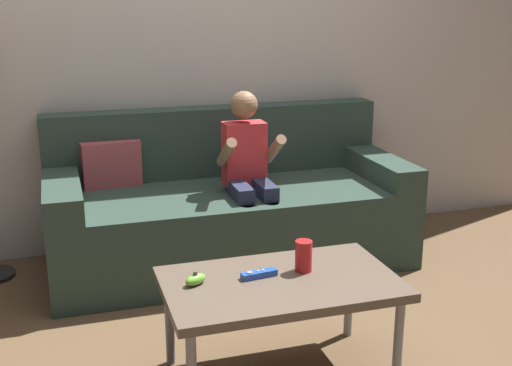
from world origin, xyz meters
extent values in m
plane|color=brown|center=(0.00, 0.00, 0.00)|extent=(9.83, 9.83, 0.00)
cube|color=beige|center=(0.00, 1.44, 1.25)|extent=(4.91, 0.05, 2.50)
cube|color=#2D4238|center=(0.10, 1.00, 0.21)|extent=(1.91, 0.80, 0.43)
cube|color=#2D4238|center=(0.10, 1.32, 0.62)|extent=(1.91, 0.16, 0.39)
cube|color=#2D4238|center=(-0.77, 1.00, 0.49)|extent=(0.18, 0.80, 0.13)
cube|color=#2D4238|center=(0.96, 1.00, 0.49)|extent=(0.18, 0.80, 0.13)
cube|color=#B24C51|center=(-0.50, 1.24, 0.55)|extent=(0.33, 0.16, 0.25)
cylinder|color=#282D47|center=(0.10, 0.69, 0.21)|extent=(0.07, 0.07, 0.43)
cylinder|color=#282D47|center=(0.23, 0.69, 0.21)|extent=(0.07, 0.07, 0.43)
cube|color=#282D47|center=(0.10, 0.82, 0.46)|extent=(0.08, 0.27, 0.08)
cube|color=#282D47|center=(0.23, 0.82, 0.46)|extent=(0.08, 0.27, 0.08)
cube|color=red|center=(0.17, 0.96, 0.63)|extent=(0.22, 0.13, 0.33)
cylinder|color=#936B4C|center=(0.04, 0.84, 0.67)|extent=(0.05, 0.24, 0.19)
cylinder|color=#936B4C|center=(0.29, 0.84, 0.67)|extent=(0.05, 0.24, 0.19)
sphere|color=#936B4C|center=(0.17, 0.96, 0.88)|extent=(0.14, 0.14, 0.14)
cube|color=brown|center=(-0.02, -0.14, 0.39)|extent=(0.88, 0.53, 0.04)
cylinder|color=gray|center=(0.37, -0.35, 0.18)|extent=(0.04, 0.04, 0.37)
cylinder|color=gray|center=(-0.40, 0.07, 0.18)|extent=(0.04, 0.04, 0.37)
cylinder|color=gray|center=(0.37, 0.07, 0.18)|extent=(0.04, 0.04, 0.37)
cube|color=blue|center=(-0.08, -0.09, 0.42)|extent=(0.14, 0.05, 0.02)
cylinder|color=#99999E|center=(-0.12, -0.10, 0.43)|extent=(0.02, 0.02, 0.00)
cylinder|color=silver|center=(-0.09, -0.10, 0.43)|extent=(0.01, 0.01, 0.00)
cylinder|color=silver|center=(-0.07, -0.09, 0.43)|extent=(0.01, 0.01, 0.00)
ellipsoid|color=#72C638|center=(-0.33, -0.09, 0.42)|extent=(0.10, 0.08, 0.04)
cylinder|color=#4C4C51|center=(-0.33, -0.09, 0.45)|extent=(0.02, 0.02, 0.01)
cylinder|color=red|center=(0.10, -0.09, 0.46)|extent=(0.07, 0.07, 0.12)
camera|label=1|loc=(-0.77, -2.27, 1.42)|focal=46.07mm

